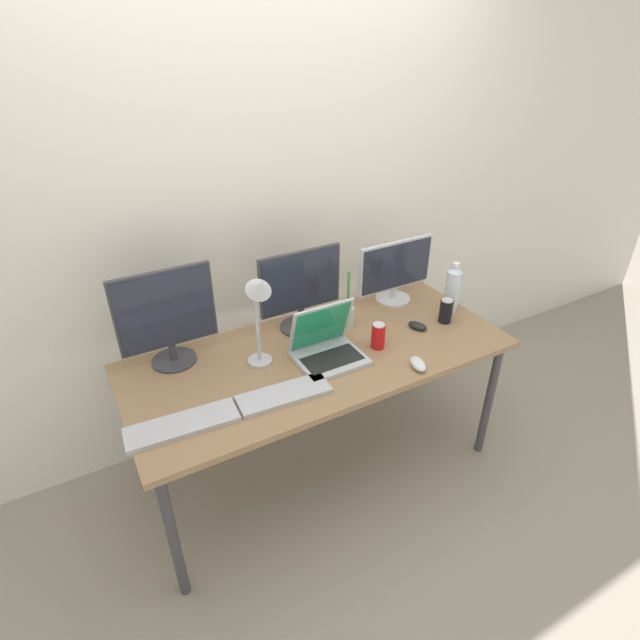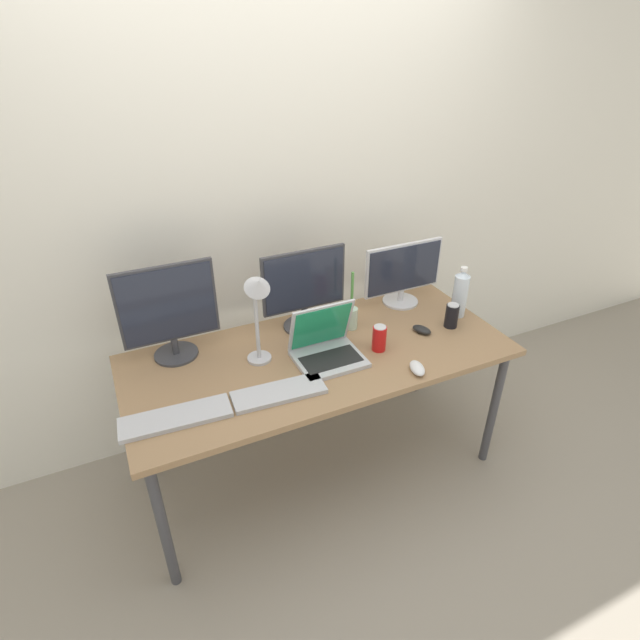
% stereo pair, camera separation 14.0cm
% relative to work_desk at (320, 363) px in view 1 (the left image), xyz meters
% --- Properties ---
extents(ground_plane, '(16.00, 16.00, 0.00)m').
position_rel_work_desk_xyz_m(ground_plane, '(0.00, 0.00, -0.68)').
color(ground_plane, gray).
extents(wall_back, '(7.00, 0.08, 2.60)m').
position_rel_work_desk_xyz_m(wall_back, '(0.00, 0.59, 0.62)').
color(wall_back, silver).
rests_on(wall_back, ground).
extents(work_desk, '(1.80, 0.78, 0.74)m').
position_rel_work_desk_xyz_m(work_desk, '(0.00, 0.00, 0.00)').
color(work_desk, '#424247').
rests_on(work_desk, ground).
extents(monitor_left, '(0.43, 0.20, 0.45)m').
position_rel_work_desk_xyz_m(monitor_left, '(-0.61, 0.27, 0.30)').
color(monitor_left, '#38383D').
rests_on(monitor_left, work_desk).
extents(monitor_center, '(0.43, 0.21, 0.42)m').
position_rel_work_desk_xyz_m(monitor_center, '(0.03, 0.24, 0.28)').
color(monitor_center, '#38383D').
rests_on(monitor_center, work_desk).
extents(monitor_right, '(0.46, 0.19, 0.34)m').
position_rel_work_desk_xyz_m(monitor_right, '(0.61, 0.26, 0.24)').
color(monitor_right, silver).
rests_on(monitor_right, work_desk).
extents(laptop_silver, '(0.30, 0.26, 0.26)m').
position_rel_work_desk_xyz_m(laptop_silver, '(0.01, -0.04, 0.12)').
color(laptop_silver, '#B7B7BC').
rests_on(laptop_silver, work_desk).
extents(keyboard_main, '(0.40, 0.16, 0.02)m').
position_rel_work_desk_xyz_m(keyboard_main, '(-0.28, -0.20, 0.07)').
color(keyboard_main, '#B2B2B7').
rests_on(keyboard_main, work_desk).
extents(keyboard_aux, '(0.44, 0.16, 0.02)m').
position_rel_work_desk_xyz_m(keyboard_aux, '(-0.70, -0.18, 0.07)').
color(keyboard_aux, '#B2B2B7').
rests_on(keyboard_aux, work_desk).
extents(mouse_by_keyboard, '(0.09, 0.11, 0.03)m').
position_rel_work_desk_xyz_m(mouse_by_keyboard, '(0.54, -0.05, 0.07)').
color(mouse_by_keyboard, black).
rests_on(mouse_by_keyboard, work_desk).
extents(mouse_by_laptop, '(0.09, 0.12, 0.04)m').
position_rel_work_desk_xyz_m(mouse_by_laptop, '(0.33, -0.31, 0.08)').
color(mouse_by_laptop, silver).
rests_on(mouse_by_laptop, work_desk).
extents(water_bottle, '(0.08, 0.08, 0.28)m').
position_rel_work_desk_xyz_m(water_bottle, '(0.81, 0.02, 0.19)').
color(water_bottle, silver).
rests_on(water_bottle, work_desk).
extents(soda_can_near_keyboard, '(0.07, 0.07, 0.13)m').
position_rel_work_desk_xyz_m(soda_can_near_keyboard, '(0.26, -0.09, 0.12)').
color(soda_can_near_keyboard, red).
rests_on(soda_can_near_keyboard, work_desk).
extents(soda_can_by_laptop, '(0.07, 0.07, 0.13)m').
position_rel_work_desk_xyz_m(soda_can_by_laptop, '(0.70, -0.06, 0.12)').
color(soda_can_by_laptop, black).
rests_on(soda_can_by_laptop, work_desk).
extents(bamboo_vase, '(0.06, 0.06, 0.31)m').
position_rel_work_desk_xyz_m(bamboo_vase, '(0.24, 0.14, 0.13)').
color(bamboo_vase, '#B2D1B7').
rests_on(bamboo_vase, work_desk).
extents(desk_lamp, '(0.11, 0.18, 0.47)m').
position_rel_work_desk_xyz_m(desk_lamp, '(-0.27, 0.03, 0.38)').
color(desk_lamp, '#B7B7BC').
rests_on(desk_lamp, work_desk).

